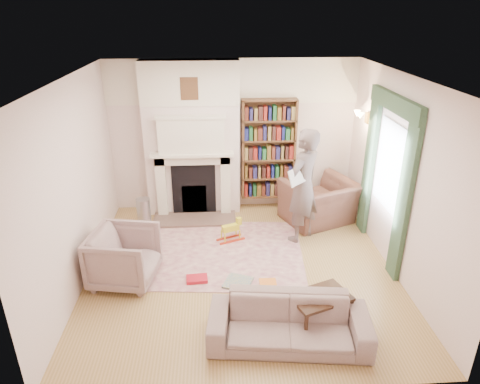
{
  "coord_description": "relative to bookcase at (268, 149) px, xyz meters",
  "views": [
    {
      "loc": [
        -0.36,
        -5.41,
        3.64
      ],
      "look_at": [
        0.0,
        0.25,
        1.15
      ],
      "focal_mm": 32.0,
      "sensor_mm": 36.0,
      "label": 1
    }
  ],
  "objects": [
    {
      "name": "floor",
      "position": [
        -0.65,
        -2.12,
        -1.18
      ],
      "size": [
        4.5,
        4.5,
        0.0
      ],
      "primitive_type": "plane",
      "color": "olive",
      "rests_on": "ground"
    },
    {
      "name": "ceiling",
      "position": [
        -0.65,
        -2.12,
        1.62
      ],
      "size": [
        4.5,
        4.5,
        0.0
      ],
      "primitive_type": "plane",
      "rotation": [
        3.14,
        0.0,
        0.0
      ],
      "color": "white",
      "rests_on": "wall_back"
    },
    {
      "name": "wall_back",
      "position": [
        -0.65,
        0.13,
        0.22
      ],
      "size": [
        4.5,
        0.0,
        4.5
      ],
      "primitive_type": "plane",
      "rotation": [
        1.57,
        0.0,
        0.0
      ],
      "color": "white",
      "rests_on": "floor"
    },
    {
      "name": "wall_front",
      "position": [
        -0.65,
        -4.37,
        0.22
      ],
      "size": [
        4.5,
        0.0,
        4.5
      ],
      "primitive_type": "plane",
      "rotation": [
        -1.57,
        0.0,
        0.0
      ],
      "color": "white",
      "rests_on": "floor"
    },
    {
      "name": "wall_left",
      "position": [
        -2.9,
        -2.12,
        0.22
      ],
      "size": [
        0.0,
        4.5,
        4.5
      ],
      "primitive_type": "plane",
      "rotation": [
        1.57,
        0.0,
        1.57
      ],
      "color": "white",
      "rests_on": "floor"
    },
    {
      "name": "wall_right",
      "position": [
        1.6,
        -2.12,
        0.22
      ],
      "size": [
        0.0,
        4.5,
        4.5
      ],
      "primitive_type": "plane",
      "rotation": [
        1.57,
        0.0,
        -1.57
      ],
      "color": "white",
      "rests_on": "floor"
    },
    {
      "name": "fireplace",
      "position": [
        -1.4,
        -0.07,
        0.21
      ],
      "size": [
        1.7,
        0.58,
        2.8
      ],
      "color": "white",
      "rests_on": "floor"
    },
    {
      "name": "bookcase",
      "position": [
        0.0,
        0.0,
        0.0
      ],
      "size": [
        1.0,
        0.24,
        1.85
      ],
      "primitive_type": "cube",
      "color": "brown",
      "rests_on": "floor"
    },
    {
      "name": "window",
      "position": [
        1.58,
        -1.72,
        0.27
      ],
      "size": [
        0.02,
        0.9,
        1.3
      ],
      "primitive_type": "cube",
      "color": "silver",
      "rests_on": "wall_right"
    },
    {
      "name": "curtain_left",
      "position": [
        1.55,
        -2.42,
        0.02
      ],
      "size": [
        0.07,
        0.32,
        2.4
      ],
      "primitive_type": "cube",
      "color": "#2B442E",
      "rests_on": "floor"
    },
    {
      "name": "curtain_right",
      "position": [
        1.55,
        -1.02,
        0.02
      ],
      "size": [
        0.07,
        0.32,
        2.4
      ],
      "primitive_type": "cube",
      "color": "#2B442E",
      "rests_on": "floor"
    },
    {
      "name": "pelmet",
      "position": [
        1.54,
        -1.72,
        1.2
      ],
      "size": [
        0.09,
        1.7,
        0.24
      ],
      "primitive_type": "cube",
      "color": "#2B442E",
      "rests_on": "wall_right"
    },
    {
      "name": "wall_sconce",
      "position": [
        1.38,
        -0.62,
        0.72
      ],
      "size": [
        0.2,
        0.24,
        0.24
      ],
      "primitive_type": null,
      "color": "gold",
      "rests_on": "wall_right"
    },
    {
      "name": "rug",
      "position": [
        -1.01,
        -1.65,
        -1.17
      ],
      "size": [
        2.88,
        2.32,
        0.01
      ],
      "primitive_type": "cube",
      "rotation": [
        0.0,
        0.0,
        -0.09
      ],
      "color": "beige",
      "rests_on": "floor"
    },
    {
      "name": "armchair_reading",
      "position": [
        0.86,
        -0.67,
        -0.79
      ],
      "size": [
        1.5,
        1.41,
        0.77
      ],
      "primitive_type": "imported",
      "rotation": [
        0.0,
        0.0,
        3.53
      ],
      "color": "#4E2A29",
      "rests_on": "floor"
    },
    {
      "name": "armchair_left",
      "position": [
        -2.31,
        -2.31,
        -0.78
      ],
      "size": [
        1.01,
        0.99,
        0.79
      ],
      "primitive_type": "imported",
      "rotation": [
        0.0,
        0.0,
        1.39
      ],
      "color": "#A39686",
      "rests_on": "floor"
    },
    {
      "name": "sofa",
      "position": [
        -0.2,
        -3.66,
        -0.9
      ],
      "size": [
        1.93,
        0.94,
        0.54
      ],
      "primitive_type": "imported",
      "rotation": [
        0.0,
        0.0,
        -0.12
      ],
      "color": "#A7978A",
      "rests_on": "floor"
    },
    {
      "name": "man_reading",
      "position": [
        0.41,
        -1.27,
        -0.22
      ],
      "size": [
        0.82,
        0.82,
        1.91
      ],
      "primitive_type": "imported",
      "rotation": [
        0.0,
        0.0,
        3.92
      ],
      "color": "#5E4E4B",
      "rests_on": "floor"
    },
    {
      "name": "newspaper",
      "position": [
        0.26,
        -1.47,
        0.04
      ],
      "size": [
        0.34,
        0.33,
        0.25
      ],
      "primitive_type": "cube",
      "rotation": [
        -0.35,
        0.0,
        0.78
      ],
      "color": "beige",
      "rests_on": "man_reading"
    },
    {
      "name": "coffee_table",
      "position": [
        0.22,
        -3.42,
        -0.95
      ],
      "size": [
        0.82,
        0.68,
        0.45
      ],
      "primitive_type": null,
      "rotation": [
        0.0,
        0.0,
        0.38
      ],
      "color": "#331E12",
      "rests_on": "floor"
    },
    {
      "name": "paraffin_heater",
      "position": [
        -2.27,
        -0.7,
        -0.9
      ],
      "size": [
        0.26,
        0.26,
        0.55
      ],
      "primitive_type": "cylinder",
      "rotation": [
        0.0,
        0.0,
        -0.07
      ],
      "color": "#94969A",
      "rests_on": "floor"
    },
    {
      "name": "rocking_horse",
      "position": [
        -0.77,
        -1.28,
        -0.98
      ],
      "size": [
        0.49,
        0.34,
        0.4
      ],
      "primitive_type": null,
      "rotation": [
        0.0,
        0.0,
        0.39
      ],
      "color": "gold",
      "rests_on": "rug"
    },
    {
      "name": "board_game",
      "position": [
        -0.72,
        -2.51,
        -1.15
      ],
      "size": [
        0.47,
        0.47,
        0.03
      ],
      "primitive_type": "cube",
      "rotation": [
        0.0,
        0.0,
        -0.39
      ],
      "color": "gold",
      "rests_on": "rug"
    },
    {
      "name": "game_box_lid",
      "position": [
        -1.3,
        -2.4,
        -1.14
      ],
      "size": [
        0.31,
        0.22,
        0.05
      ],
      "primitive_type": "cube",
      "rotation": [
        0.0,
        0.0,
        0.07
      ],
      "color": "#B01423",
      "rests_on": "rug"
    },
    {
      "name": "comic_annuals",
      "position": [
        -0.47,
        -2.66,
        -1.16
      ],
      "size": [
        0.63,
        0.53,
        0.02
      ],
      "color": "red",
      "rests_on": "rug"
    }
  ]
}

